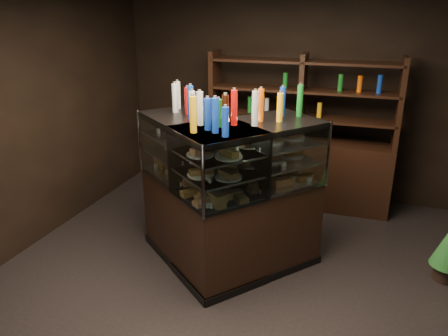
{
  "coord_description": "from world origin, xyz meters",
  "views": [
    {
      "loc": [
        1.0,
        -3.41,
        2.56
      ],
      "look_at": [
        -0.24,
        0.08,
        1.16
      ],
      "focal_mm": 35.0,
      "sensor_mm": 36.0,
      "label": 1
    }
  ],
  "objects": [
    {
      "name": "room_shell",
      "position": [
        0.0,
        0.0,
        1.94
      ],
      "size": [
        5.02,
        5.02,
        3.01
      ],
      "color": "black",
      "rests_on": "ground"
    },
    {
      "name": "display_case",
      "position": [
        -0.32,
        0.3,
        0.51
      ],
      "size": [
        1.97,
        1.54,
        1.54
      ],
      "rotation": [
        0.0,
        0.0,
        0.11
      ],
      "color": "black",
      "rests_on": "ground"
    },
    {
      "name": "back_shelving",
      "position": [
        0.1,
        2.05,
        0.61
      ],
      "size": [
        2.38,
        0.5,
        2.0
      ],
      "rotation": [
        0.0,
        0.0,
        0.03
      ],
      "color": "black",
      "rests_on": "ground"
    },
    {
      "name": "food_display",
      "position": [
        -0.32,
        0.3,
        1.18
      ],
      "size": [
        1.53,
        1.09,
        0.47
      ],
      "color": "#BE8444",
      "rests_on": "display_case"
    },
    {
      "name": "ground",
      "position": [
        0.0,
        0.0,
        0.0
      ],
      "size": [
        5.0,
        5.0,
        0.0
      ],
      "primitive_type": "plane",
      "color": "black",
      "rests_on": "ground"
    },
    {
      "name": "bottles_top",
      "position": [
        -0.32,
        0.31,
        1.67
      ],
      "size": [
        1.36,
        0.95,
        0.3
      ],
      "color": "#B20C0A",
      "rests_on": "display_case"
    }
  ]
}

